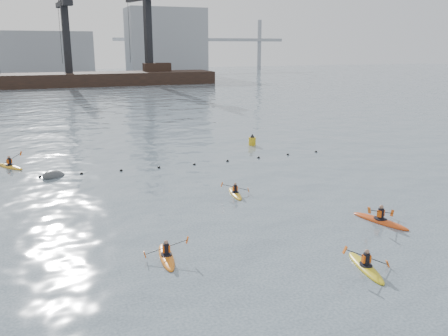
{
  "coord_description": "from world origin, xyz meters",
  "views": [
    {
      "loc": [
        -7.54,
        -14.16,
        9.55
      ],
      "look_at": [
        1.96,
        10.23,
        2.8
      ],
      "focal_mm": 38.0,
      "sensor_mm": 36.0,
      "label": 1
    }
  ],
  "objects_px": {
    "kayaker_5": "(10,166)",
    "nav_buoy": "(252,141)",
    "kayaker_4": "(380,220)",
    "kayaker_1": "(366,266)",
    "kayaker_3": "(235,193)",
    "mooring_buoy": "(54,177)",
    "kayaker_0": "(166,256)"
  },
  "relations": [
    {
      "from": "kayaker_3",
      "to": "mooring_buoy",
      "type": "height_order",
      "value": "kayaker_3"
    },
    {
      "from": "kayaker_4",
      "to": "nav_buoy",
      "type": "height_order",
      "value": "nav_buoy"
    },
    {
      "from": "kayaker_1",
      "to": "kayaker_3",
      "type": "distance_m",
      "value": 12.18
    },
    {
      "from": "mooring_buoy",
      "to": "nav_buoy",
      "type": "bearing_deg",
      "value": 15.66
    },
    {
      "from": "kayaker_3",
      "to": "kayaker_5",
      "type": "height_order",
      "value": "kayaker_5"
    },
    {
      "from": "kayaker_4",
      "to": "kayaker_1",
      "type": "bearing_deg",
      "value": 28.25
    },
    {
      "from": "kayaker_0",
      "to": "kayaker_1",
      "type": "distance_m",
      "value": 9.02
    },
    {
      "from": "kayaker_3",
      "to": "nav_buoy",
      "type": "height_order",
      "value": "nav_buoy"
    },
    {
      "from": "kayaker_0",
      "to": "mooring_buoy",
      "type": "bearing_deg",
      "value": 111.17
    },
    {
      "from": "kayaker_0",
      "to": "kayaker_5",
      "type": "height_order",
      "value": "kayaker_5"
    },
    {
      "from": "kayaker_4",
      "to": "kayaker_5",
      "type": "distance_m",
      "value": 28.96
    },
    {
      "from": "kayaker_0",
      "to": "kayaker_4",
      "type": "height_order",
      "value": "kayaker_4"
    },
    {
      "from": "kayaker_0",
      "to": "mooring_buoy",
      "type": "relative_size",
      "value": 1.58
    },
    {
      "from": "kayaker_5",
      "to": "nav_buoy",
      "type": "height_order",
      "value": "nav_buoy"
    },
    {
      "from": "kayaker_1",
      "to": "kayaker_5",
      "type": "bearing_deg",
      "value": 133.01
    },
    {
      "from": "mooring_buoy",
      "to": "kayaker_1",
      "type": "bearing_deg",
      "value": -59.86
    },
    {
      "from": "kayaker_1",
      "to": "kayaker_0",
      "type": "bearing_deg",
      "value": 163.36
    },
    {
      "from": "kayaker_5",
      "to": "nav_buoy",
      "type": "distance_m",
      "value": 22.11
    },
    {
      "from": "kayaker_0",
      "to": "kayaker_1",
      "type": "bearing_deg",
      "value": -21.56
    },
    {
      "from": "kayaker_3",
      "to": "kayaker_4",
      "type": "relative_size",
      "value": 0.8
    },
    {
      "from": "mooring_buoy",
      "to": "nav_buoy",
      "type": "xyz_separation_m",
      "value": [
        18.86,
        5.29,
        0.39
      ]
    },
    {
      "from": "mooring_buoy",
      "to": "kayaker_3",
      "type": "bearing_deg",
      "value": -39.24
    },
    {
      "from": "kayaker_5",
      "to": "nav_buoy",
      "type": "bearing_deg",
      "value": -31.12
    },
    {
      "from": "nav_buoy",
      "to": "kayaker_0",
      "type": "bearing_deg",
      "value": -123.23
    },
    {
      "from": "kayaker_3",
      "to": "mooring_buoy",
      "type": "bearing_deg",
      "value": 149.85
    },
    {
      "from": "kayaker_1",
      "to": "kayaker_3",
      "type": "relative_size",
      "value": 1.15
    },
    {
      "from": "kayaker_4",
      "to": "kayaker_5",
      "type": "height_order",
      "value": "kayaker_4"
    },
    {
      "from": "kayaker_0",
      "to": "kayaker_4",
      "type": "bearing_deg",
      "value": 7.47
    },
    {
      "from": "kayaker_1",
      "to": "mooring_buoy",
      "type": "height_order",
      "value": "kayaker_1"
    },
    {
      "from": "kayaker_0",
      "to": "nav_buoy",
      "type": "bearing_deg",
      "value": 63.52
    },
    {
      "from": "kayaker_4",
      "to": "mooring_buoy",
      "type": "relative_size",
      "value": 1.81
    },
    {
      "from": "kayaker_1",
      "to": "mooring_buoy",
      "type": "xyz_separation_m",
      "value": [
        -12.28,
        21.15,
        -0.1
      ]
    }
  ]
}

